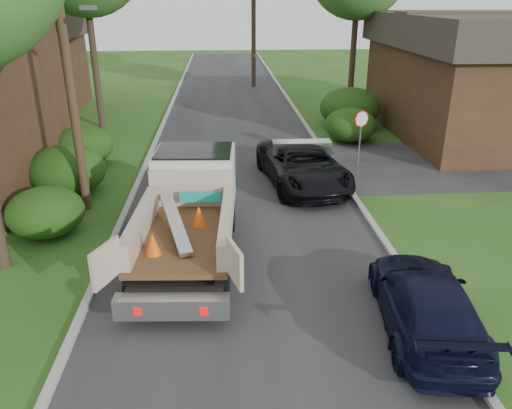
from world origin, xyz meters
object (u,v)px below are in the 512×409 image
Objects in this scene: flatbed_truck at (191,201)px; house_left_far at (17,62)px; utility_pole at (66,56)px; house_right at (486,74)px; black_pickup at (303,165)px; navy_suv at (426,302)px; stop_sign at (361,126)px.

house_left_far is at bearing 124.19° from flatbed_truck.
utility_pole is 20.66m from house_right.
house_right is 12.98m from black_pickup.
flatbed_truck reaches higher than navy_suv.
black_pickup is (15.90, -15.11, -2.24)m from house_left_far.
stop_sign is at bearing -34.81° from house_left_far.
black_pickup is (-10.60, -7.11, -2.35)m from house_right.
house_right reaches higher than stop_sign.
black_pickup is (4.06, 4.83, -0.58)m from flatbed_truck.
house_left_far is 30.01m from navy_suv.
utility_pole is 0.77× the size of house_right.
house_left_far reaches higher than flatbed_truck.
stop_sign is 0.36× the size of flatbed_truck.
navy_suv is (-1.53, -11.50, -1.08)m from stop_sign.
stop_sign is at bearing -147.34° from house_right.
flatbed_truck reaches higher than black_pickup.
stop_sign is 0.42× the size of black_pickup.
flatbed_truck is 7.04m from navy_suv.
utility_pole is 1.71× the size of black_pickup.
navy_suv is at bearing -54.98° from house_left_far.
flatbed_truck is 1.45× the size of navy_suv.
house_left_far is at bearing 145.19° from stop_sign.
utility_pole is (-10.68, -4.02, 3.40)m from stop_sign.
flatbed_truck is (-14.66, -11.94, -1.76)m from house_right.
house_left_far is 23.25m from flatbed_truck.
utility_pole reaches higher than house_left_far.
utility_pole is 6.12m from flatbed_truck.
utility_pole reaches higher than stop_sign.
house_right is (7.80, 5.00, 1.38)m from stop_sign.
flatbed_truck is (-6.86, -6.94, -0.38)m from stop_sign.
utility_pole is 9.21m from black_pickup.
stop_sign is 9.76m from flatbed_truck.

